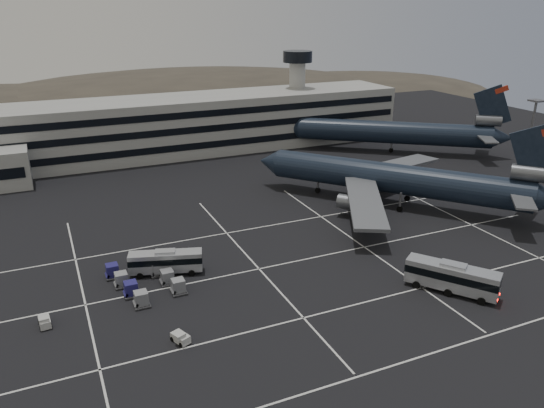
{
  "coord_description": "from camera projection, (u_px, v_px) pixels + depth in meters",
  "views": [
    {
      "loc": [
        -32.19,
        -59.13,
        35.89
      ],
      "look_at": [
        1.16,
        15.42,
        5.0
      ],
      "focal_mm": 35.0,
      "sensor_mm": 36.0,
      "label": 1
    }
  ],
  "objects": [
    {
      "name": "ground",
      "position": [
        309.0,
        273.0,
        75.48
      ],
      "size": [
        260.0,
        260.0,
        0.0
      ],
      "primitive_type": "plane",
      "color": "black",
      "rests_on": "ground"
    },
    {
      "name": "lane_markings",
      "position": [
        312.0,
        269.0,
        76.46
      ],
      "size": [
        90.0,
        55.62,
        0.01
      ],
      "color": "silver",
      "rests_on": "ground"
    },
    {
      "name": "terminal",
      "position": [
        166.0,
        127.0,
        132.64
      ],
      "size": [
        125.0,
        26.0,
        24.0
      ],
      "color": "gray",
      "rests_on": "ground"
    },
    {
      "name": "hills",
      "position": [
        163.0,
        121.0,
        231.76
      ],
      "size": [
        352.0,
        180.0,
        44.0
      ],
      "color": "#38332B",
      "rests_on": "ground"
    },
    {
      "name": "lightpole_right",
      "position": [
        531.0,
        132.0,
        106.26
      ],
      "size": [
        2.4,
        2.4,
        18.28
      ],
      "color": "slate",
      "rests_on": "ground"
    },
    {
      "name": "trijet_main",
      "position": [
        398.0,
        179.0,
        99.14
      ],
      "size": [
        41.91,
        47.37,
        18.08
      ],
      "rotation": [
        0.0,
        0.0,
        0.7
      ],
      "color": "black",
      "rests_on": "ground"
    },
    {
      "name": "trijet_far",
      "position": [
        396.0,
        132.0,
        134.75
      ],
      "size": [
        49.28,
        39.8,
        18.08
      ],
      "rotation": [
        0.0,
        0.0,
        0.93
      ],
      "color": "black",
      "rests_on": "ground"
    },
    {
      "name": "bus_near",
      "position": [
        452.0,
        276.0,
        69.7
      ],
      "size": [
        9.21,
        11.32,
        4.22
      ],
      "rotation": [
        0.0,
        0.0,
        0.62
      ],
      "color": "#9DA0A5",
      "rests_on": "ground"
    },
    {
      "name": "bus_far",
      "position": [
        166.0,
        261.0,
        74.63
      ],
      "size": [
        10.5,
        5.32,
        3.62
      ],
      "rotation": [
        0.0,
        0.0,
        1.27
      ],
      "color": "#9DA0A5",
      "rests_on": "ground"
    },
    {
      "name": "tug_a",
      "position": [
        45.0,
        322.0,
        62.74
      ],
      "size": [
        1.52,
        2.36,
        1.45
      ],
      "rotation": [
        0.0,
        0.0,
        0.07
      ],
      "color": "#B7B8B3",
      "rests_on": "ground"
    },
    {
      "name": "tug_b",
      "position": [
        181.0,
        338.0,
        59.76
      ],
      "size": [
        2.1,
        2.57,
        1.44
      ],
      "rotation": [
        0.0,
        0.0,
        0.39
      ],
      "color": "#B7B8B3",
      "rests_on": "ground"
    },
    {
      "name": "uld_cluster",
      "position": [
        144.0,
        281.0,
        71.28
      ],
      "size": [
        9.8,
        11.92,
        1.95
      ],
      "rotation": [
        0.0,
        0.0,
        0.24
      ],
      "color": "#2D2D30",
      "rests_on": "ground"
    }
  ]
}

